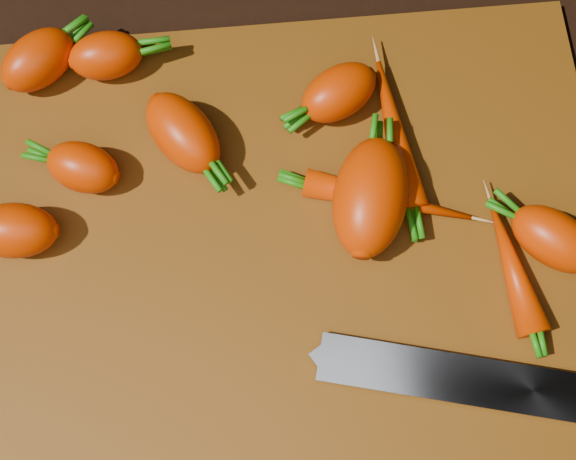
{
  "coord_description": "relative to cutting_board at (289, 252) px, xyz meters",
  "views": [
    {
      "loc": [
        -0.02,
        -0.18,
        0.6
      ],
      "look_at": [
        0.0,
        0.01,
        0.03
      ],
      "focal_mm": 50.0,
      "sensor_mm": 36.0,
      "label": 1
    }
  ],
  "objects": [
    {
      "name": "carrot_5",
      "position": [
        -0.13,
        0.17,
        0.03
      ],
      "size": [
        0.06,
        0.05,
        0.04
      ],
      "primitive_type": "ellipsoid",
      "rotation": [
        0.0,
        0.0,
        0.12
      ],
      "color": "#D13100",
      "rests_on": "cutting_board"
    },
    {
      "name": "carrot_7",
      "position": [
        0.09,
        0.08,
        0.02
      ],
      "size": [
        0.04,
        0.13,
        0.03
      ],
      "primitive_type": "ellipsoid",
      "rotation": [
        0.0,
        0.0,
        1.64
      ],
      "color": "#D13100",
      "rests_on": "cutting_board"
    },
    {
      "name": "cutting_board",
      "position": [
        0.0,
        0.0,
        0.0
      ],
      "size": [
        0.5,
        0.4,
        0.01
      ],
      "primitive_type": "cube",
      "color": "#6D3A0A",
      "rests_on": "ground"
    },
    {
      "name": "carrot_2",
      "position": [
        -0.07,
        0.09,
        0.03
      ],
      "size": [
        0.08,
        0.09,
        0.04
      ],
      "primitive_type": "ellipsoid",
      "rotation": [
        0.0,
        0.0,
        -0.99
      ],
      "color": "#D13100",
      "rests_on": "cutting_board"
    },
    {
      "name": "ground",
      "position": [
        0.0,
        0.0,
        -0.01
      ],
      "size": [
        2.0,
        2.0,
        0.01
      ],
      "primitive_type": "cube",
      "color": "black"
    },
    {
      "name": "knife",
      "position": [
        0.13,
        -0.11,
        0.01
      ],
      "size": [
        0.31,
        0.11,
        0.02
      ],
      "rotation": [
        0.0,
        0.0,
        -0.25
      ],
      "color": "gray",
      "rests_on": "cutting_board"
    },
    {
      "name": "carrot_8",
      "position": [
        0.08,
        0.03,
        0.02
      ],
      "size": [
        0.13,
        0.06,
        0.02
      ],
      "primitive_type": "ellipsoid",
      "rotation": [
        0.0,
        0.0,
        -0.31
      ],
      "color": "#D13100",
      "rests_on": "cutting_board"
    },
    {
      "name": "carrot_0",
      "position": [
        -0.19,
        0.17,
        0.03
      ],
      "size": [
        0.08,
        0.07,
        0.04
      ],
      "primitive_type": "ellipsoid",
      "rotation": [
        0.0,
        0.0,
        0.67
      ],
      "color": "#D13100",
      "rests_on": "cutting_board"
    },
    {
      "name": "carrot_10",
      "position": [
        -0.2,
        0.03,
        0.03
      ],
      "size": [
        0.07,
        0.05,
        0.04
      ],
      "primitive_type": "ellipsoid",
      "rotation": [
        0.0,
        0.0,
        3.04
      ],
      "color": "#D13100",
      "rests_on": "cutting_board"
    },
    {
      "name": "carrot_3",
      "position": [
        0.06,
        0.03,
        0.03
      ],
      "size": [
        0.08,
        0.11,
        0.06
      ],
      "primitive_type": "ellipsoid",
      "rotation": [
        0.0,
        0.0,
        1.3
      ],
      "color": "#D13100",
      "rests_on": "cutting_board"
    },
    {
      "name": "carrot_9",
      "position": [
        0.16,
        -0.03,
        0.02
      ],
      "size": [
        0.04,
        0.1,
        0.03
      ],
      "primitive_type": "ellipsoid",
      "rotation": [
        0.0,
        0.0,
        1.71
      ],
      "color": "#D13100",
      "rests_on": "cutting_board"
    },
    {
      "name": "carrot_1",
      "position": [
        -0.15,
        0.07,
        0.03
      ],
      "size": [
        0.07,
        0.06,
        0.04
      ],
      "primitive_type": "ellipsoid",
      "rotation": [
        0.0,
        0.0,
        2.73
      ],
      "color": "#D13100",
      "rests_on": "cutting_board"
    },
    {
      "name": "carrot_4",
      "position": [
        0.05,
        0.12,
        0.03
      ],
      "size": [
        0.08,
        0.07,
        0.04
      ],
      "primitive_type": "ellipsoid",
      "rotation": [
        0.0,
        0.0,
        3.63
      ],
      "color": "#D13100",
      "rests_on": "cutting_board"
    },
    {
      "name": "carrot_6",
      "position": [
        0.2,
        -0.02,
        0.03
      ],
      "size": [
        0.08,
        0.08,
        0.04
      ],
      "primitive_type": "ellipsoid",
      "rotation": [
        0.0,
        0.0,
        2.42
      ],
      "color": "#D13100",
      "rests_on": "cutting_board"
    }
  ]
}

